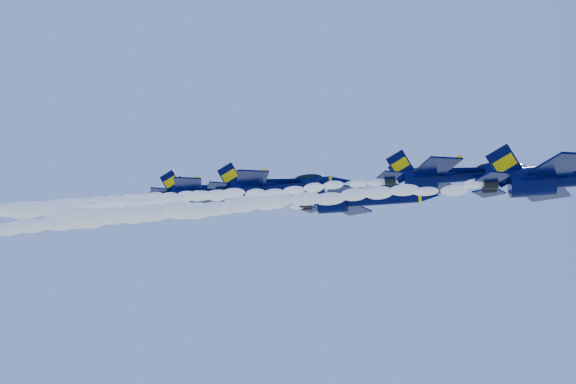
% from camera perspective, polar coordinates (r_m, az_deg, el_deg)
% --- Properties ---
extents(jet_lead, '(17.65, 14.48, 6.56)m').
position_cam_1_polar(jet_lead, '(55.91, 27.01, 1.31)').
color(jet_lead, '#000330').
extents(smoke_trail_jet_lead, '(46.44, 2.25, 2.02)m').
position_cam_1_polar(smoke_trail_jet_lead, '(57.05, -4.48, -1.33)').
color(smoke_trail_jet_lead, white).
extents(jet_second, '(15.68, 12.86, 5.83)m').
position_cam_1_polar(jet_second, '(60.06, 16.32, 1.61)').
color(jet_second, '#000330').
extents(smoke_trail_jet_second, '(46.44, 2.00, 1.80)m').
position_cam_1_polar(smoke_trail_jet_second, '(65.62, -10.67, -0.73)').
color(smoke_trail_jet_second, white).
extents(jet_third, '(17.46, 14.32, 6.49)m').
position_cam_1_polar(jet_third, '(71.38, 7.31, -0.80)').
color(jet_third, '#000330').
extents(smoke_trail_jet_third, '(46.44, 2.22, 2.00)m').
position_cam_1_polar(smoke_trail_jet_third, '(80.61, -14.87, -2.56)').
color(smoke_trail_jet_third, white).
extents(jet_fourth, '(19.04, 15.62, 7.08)m').
position_cam_1_polar(jet_fourth, '(78.16, -1.42, 0.64)').
color(jet_fourth, '#000330').
extents(smoke_trail_jet_fourth, '(46.44, 2.43, 2.18)m').
position_cam_1_polar(smoke_trail_jet_fourth, '(91.27, -20.76, -1.12)').
color(smoke_trail_jet_fourth, white).
extents(jet_fifth, '(19.51, 16.01, 7.25)m').
position_cam_1_polar(jet_fifth, '(89.26, -7.85, 0.11)').
color(jet_fifth, '#000330').
extents(smoke_trail_jet_fifth, '(46.44, 2.49, 2.24)m').
position_cam_1_polar(smoke_trail_jet_fifth, '(104.83, -24.11, -1.37)').
color(smoke_trail_jet_fifth, white).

